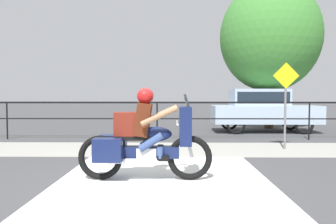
% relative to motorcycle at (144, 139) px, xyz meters
% --- Properties ---
extents(ground_plane, '(120.00, 120.00, 0.00)m').
position_rel_motorcycle_xyz_m(ground_plane, '(-0.03, -0.09, -0.72)').
color(ground_plane, '#424244').
extents(sidewalk_band, '(44.00, 2.40, 0.01)m').
position_rel_motorcycle_xyz_m(sidewalk_band, '(-0.03, 3.31, -0.72)').
color(sidewalk_band, '#99968E').
rests_on(sidewalk_band, ground).
extents(crosswalk_band, '(3.68, 6.00, 0.01)m').
position_rel_motorcycle_xyz_m(crosswalk_band, '(0.34, -0.29, -0.72)').
color(crosswalk_band, silver).
rests_on(crosswalk_band, ground).
extents(fence_railing, '(36.00, 0.05, 1.28)m').
position_rel_motorcycle_xyz_m(fence_railing, '(-0.03, 5.31, 0.28)').
color(fence_railing, black).
rests_on(fence_railing, ground).
extents(motorcycle, '(2.35, 0.76, 1.62)m').
position_rel_motorcycle_xyz_m(motorcycle, '(0.00, 0.00, 0.00)').
color(motorcycle, black).
rests_on(motorcycle, ground).
extents(parked_car, '(4.20, 1.65, 1.75)m').
position_rel_motorcycle_xyz_m(parked_car, '(4.13, 7.63, 0.27)').
color(parked_car, '#9EB2C6').
rests_on(parked_car, ground).
extents(street_sign, '(0.71, 0.06, 2.38)m').
position_rel_motorcycle_xyz_m(street_sign, '(3.58, 3.30, 0.77)').
color(street_sign, slate).
rests_on(street_sign, ground).
extents(tree_behind_sign, '(4.43, 4.43, 6.55)m').
position_rel_motorcycle_xyz_m(tree_behind_sign, '(4.85, 9.17, 3.38)').
color(tree_behind_sign, brown).
rests_on(tree_behind_sign, ground).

